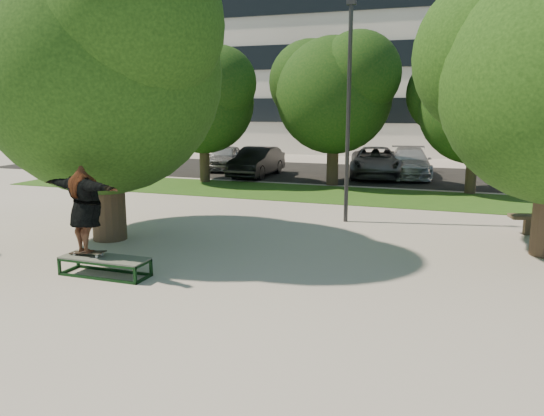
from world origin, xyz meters
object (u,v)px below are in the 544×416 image
at_px(car_dark, 257,162).
at_px(lamppost, 348,112).
at_px(tree_left, 99,59).
at_px(car_silver_a, 225,158).
at_px(car_grey, 375,162).
at_px(grind_box, 105,266).
at_px(car_silver_b, 409,163).

bearing_deg(car_dark, lamppost, -54.57).
xyz_separation_m(tree_left, car_silver_a, (-3.19, 14.27, -3.78)).
relative_size(tree_left, car_dark, 1.70).
xyz_separation_m(lamppost, car_grey, (-0.66, 10.18, -2.45)).
bearing_deg(car_dark, car_silver_a, 143.23).
bearing_deg(grind_box, car_silver_b, 75.68).
bearing_deg(car_silver_a, grind_box, -81.81).
distance_m(car_grey, car_silver_b, 1.57).
height_order(car_silver_a, car_dark, car_dark).
distance_m(tree_left, grind_box, 5.28).
height_order(lamppost, car_dark, lamppost).
bearing_deg(car_grey, car_silver_a, 168.99).
relative_size(car_silver_a, car_dark, 0.89).
distance_m(tree_left, lamppost, 6.70).
bearing_deg(tree_left, grind_box, -55.47).
bearing_deg(lamppost, car_grey, 93.69).
distance_m(grind_box, car_silver_b, 17.63).
bearing_deg(car_grey, car_silver_b, 4.77).
bearing_deg(car_silver_b, tree_left, -120.19).
height_order(grind_box, car_grey, car_grey).
bearing_deg(grind_box, car_grey, 80.33).
xyz_separation_m(car_silver_a, car_grey, (7.82, -0.19, 0.06)).
relative_size(grind_box, car_silver_b, 0.38).
height_order(car_silver_a, car_silver_b, car_silver_b).
height_order(lamppost, car_silver_b, lamppost).
distance_m(lamppost, car_grey, 10.49).
xyz_separation_m(grind_box, car_dark, (-2.50, 15.01, 0.50)).
xyz_separation_m(tree_left, car_grey, (4.64, 14.08, -3.72)).
xyz_separation_m(tree_left, grind_box, (1.79, -2.60, -4.23)).
relative_size(car_grey, car_silver_b, 1.07).
xyz_separation_m(grind_box, car_silver_a, (-4.98, 16.88, 0.45)).
height_order(grind_box, car_silver_b, car_silver_b).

